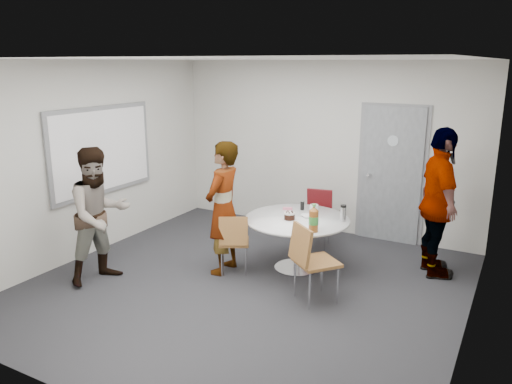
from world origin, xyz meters
The scene contains 15 objects.
floor centered at (0.00, 0.00, 0.00)m, with size 5.00×5.00×0.00m, color #232327.
ceiling centered at (0.00, 0.00, 2.70)m, with size 5.00×5.00×0.00m, color silver.
wall_back centered at (0.00, 2.50, 1.35)m, with size 5.00×5.00×0.00m, color beige.
wall_left centered at (-2.50, 0.00, 1.35)m, with size 5.00×5.00×0.00m, color beige.
wall_right centered at (2.50, 0.00, 1.35)m, with size 5.00×5.00×0.00m, color beige.
wall_front centered at (0.00, -2.50, 1.35)m, with size 5.00×5.00×0.00m, color beige.
door centered at (1.10, 2.48, 1.03)m, with size 1.02×0.17×2.12m.
whiteboard centered at (-2.46, 0.20, 1.45)m, with size 0.04×1.90×1.25m.
table centered at (0.36, 0.76, 0.62)m, with size 1.35×1.35×1.05m.
chair_near_left centered at (-0.31, 0.24, 0.48)m, with size 0.53×0.54×0.80m.
chair_near_right centered at (0.84, -0.02, 0.57)m, with size 0.64×0.64×0.92m.
chair_far centered at (0.22, 1.78, 0.51)m, with size 0.46×0.49×0.83m.
person_main centered at (-0.47, 0.26, 0.86)m, with size 0.63×0.41×1.72m, color #A5C6EA.
person_left centered at (-1.67, -0.70, 0.85)m, with size 0.82×0.64×1.69m, color white.
person_right centered at (1.95, 1.47, 0.96)m, with size 1.12×0.47×1.91m, color black.
Camera 1 is at (2.83, -4.89, 2.67)m, focal length 35.00 mm.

